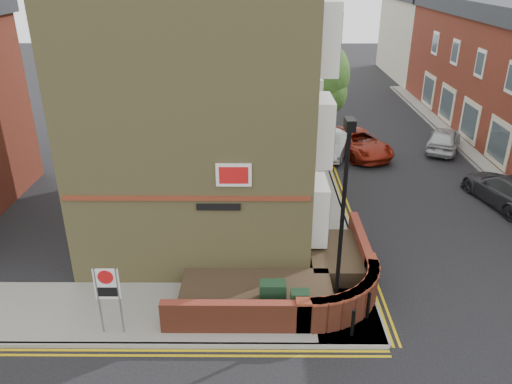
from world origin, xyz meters
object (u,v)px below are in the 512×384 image
at_px(silver_car_near, 335,144).
at_px(zone_sign, 108,289).
at_px(lamppost, 342,225).
at_px(utility_cabinet_large, 273,299).

bearing_deg(silver_car_near, zone_sign, -99.65).
height_order(lamppost, zone_sign, lamppost).
height_order(utility_cabinet_large, silver_car_near, silver_car_near).
bearing_deg(utility_cabinet_large, lamppost, -3.01).
distance_m(utility_cabinet_large, zone_sign, 4.86).
relative_size(lamppost, silver_car_near, 1.55).
height_order(utility_cabinet_large, zone_sign, zone_sign).
relative_size(utility_cabinet_large, silver_car_near, 0.29).
bearing_deg(lamppost, silver_car_near, 82.22).
relative_size(zone_sign, silver_car_near, 0.54).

